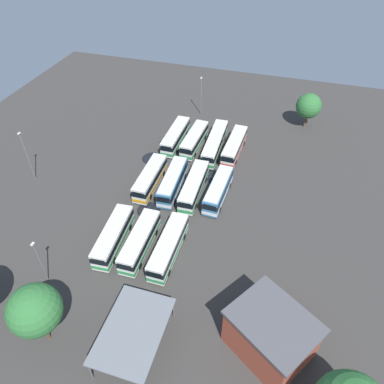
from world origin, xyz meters
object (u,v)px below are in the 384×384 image
lamp_post_far_corner (201,95)px  tree_south_edge (309,106)px  bus_row0_slot1 (194,140)px  bus_row2_slot2 (168,247)px  bus_row1_slot1 (173,182)px  depot_building (271,334)px  tree_northeast (35,310)px  bus_row0_slot2 (215,143)px  bus_row2_slot1 (140,241)px  lamp_post_mid_lot (40,261)px  bus_row0_slot3 (234,146)px  bus_row2_slot0 (113,236)px  lamp_post_by_building (27,155)px  bus_row1_slot0 (150,178)px  bus_row1_slot3 (218,190)px  bus_row0_slot0 (176,136)px  maintenance_shelter (133,330)px  bus_row1_slot2 (194,186)px

lamp_post_far_corner → tree_south_edge: bearing=93.4°
bus_row0_slot1 → bus_row2_slot2: same height
bus_row1_slot1 → depot_building: 30.85m
bus_row1_slot1 → bus_row2_slot2: bearing=16.7°
depot_building → tree_northeast: (6.39, -25.33, 3.01)m
bus_row2_slot2 → bus_row0_slot2: bearing=-179.8°
bus_row2_slot1 → tree_south_edge: bearing=153.9°
lamp_post_mid_lot → lamp_post_far_corner: lamp_post_far_corner is taller
lamp_post_mid_lot → depot_building: bearing=88.7°
bus_row2_slot2 → lamp_post_mid_lot: bearing=-58.2°
bus_row0_slot3 → bus_row2_slot0: same height
lamp_post_by_building → bus_row1_slot0: bearing=101.4°
bus_row1_slot0 → lamp_post_by_building: bearing=-78.6°
bus_row2_slot1 → lamp_post_by_building: (-9.69, -24.87, 3.50)m
bus_row1_slot0 → tree_south_edge: size_ratio=1.41×
bus_row1_slot3 → bus_row2_slot1: 16.47m
lamp_post_far_corner → lamp_post_by_building: lamp_post_by_building is taller
bus_row2_slot2 → lamp_post_far_corner: 41.39m
bus_row0_slot0 → bus_row2_slot0: same height
depot_building → tree_northeast: bearing=-75.8°
bus_row1_slot1 → maintenance_shelter: (27.86, 5.03, 1.80)m
lamp_post_mid_lot → bus_row0_slot3: bearing=153.6°
bus_row0_slot0 → depot_building: bearing=32.8°
bus_row0_slot0 → lamp_post_mid_lot: lamp_post_mid_lot is taller
bus_row0_slot2 → depot_building: size_ratio=1.15×
bus_row2_slot1 → bus_row1_slot3: bearing=150.0°
bus_row0_slot3 → bus_row2_slot0: size_ratio=1.03×
maintenance_shelter → tree_northeast: bearing=-78.8°
bus_row0_slot1 → bus_row2_slot0: size_ratio=0.98×
bus_row1_slot2 → tree_northeast: size_ratio=1.25×
bus_row2_slot0 → lamp_post_mid_lot: bearing=-35.2°
bus_row2_slot0 → lamp_post_far_corner: (-41.23, 1.72, 3.05)m
depot_building → bus_row2_slot1: bearing=-115.1°
depot_building → bus_row0_slot0: bearing=-147.2°
bus_row1_slot2 → bus_row1_slot0: bearing=-88.9°
bus_row2_slot1 → depot_building: (9.40, 20.04, 1.28)m
bus_row0_slot3 → lamp_post_mid_lot: (36.60, -18.20, 2.43)m
bus_row1_slot2 → bus_row1_slot1: bearing=-91.1°
bus_row1_slot1 → lamp_post_mid_lot: (22.85, -10.22, 2.43)m
bus_row0_slot0 → bus_row2_slot1: size_ratio=1.05×
bus_row1_slot1 → bus_row2_slot2: (13.91, 4.18, 0.00)m
bus_row1_slot0 → bus_row1_slot3: bearing=91.5°
bus_row1_slot0 → tree_south_edge: 37.82m
bus_row1_slot0 → maintenance_shelter: (27.64, 9.13, 1.80)m
bus_row1_slot2 → lamp_post_mid_lot: (22.78, -14.07, 2.43)m
bus_row1_slot2 → bus_row2_slot0: bearing=-29.5°
bus_row0_slot0 → maintenance_shelter: (41.61, 9.17, 1.80)m
bus_row1_slot2 → bus_row2_slot0: 16.47m
bus_row0_slot1 → bus_row2_slot0: 28.35m
bus_row1_slot3 → maintenance_shelter: maintenance_shelter is taller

